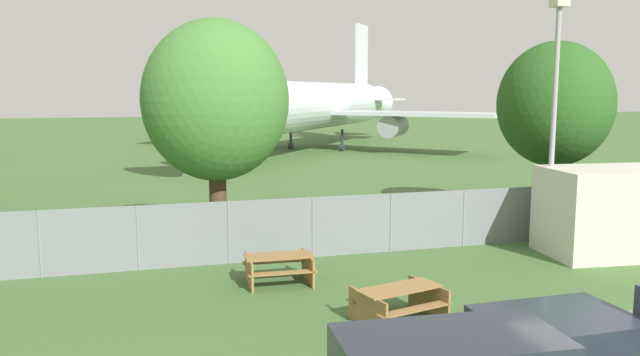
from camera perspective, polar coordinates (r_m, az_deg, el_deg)
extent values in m
cylinder|color=gray|center=(18.51, -24.23, -5.53)|extent=(0.07, 0.07, 1.86)
cylinder|color=gray|center=(18.30, -16.30, -5.30)|extent=(0.07, 0.07, 1.86)
cylinder|color=gray|center=(18.44, -8.34, -4.95)|extent=(0.07, 0.07, 1.86)
cylinder|color=gray|center=(18.93, -0.66, -4.54)|extent=(0.07, 0.07, 1.86)
cylinder|color=gray|center=(19.74, 6.51, -4.07)|extent=(0.07, 0.07, 1.86)
cylinder|color=gray|center=(20.82, 13.01, -3.59)|extent=(0.07, 0.07, 1.86)
cylinder|color=gray|center=(22.15, 18.80, -3.13)|extent=(0.07, 0.07, 1.86)
cylinder|color=gray|center=(23.68, 23.88, -2.69)|extent=(0.07, 0.07, 1.86)
cube|color=slate|center=(19.74, 6.51, -4.07)|extent=(56.00, 0.01, 1.86)
cylinder|color=silver|center=(52.15, -0.99, 6.61)|extent=(21.47, 26.33, 3.97)
cone|color=silver|center=(37.00, -11.23, 5.92)|extent=(5.57, 5.57, 3.97)
cone|color=silver|center=(68.68, 4.68, 6.91)|extent=(5.85, 6.11, 3.57)
cube|color=silver|center=(50.94, 8.86, 5.82)|extent=(12.52, 12.62, 0.30)
cylinder|color=#939399|center=(51.82, 6.73, 4.74)|extent=(3.59, 3.92, 1.79)
cube|color=silver|center=(57.42, -8.55, 6.05)|extent=(13.88, 10.34, 0.30)
cylinder|color=#939399|center=(56.78, -6.56, 5.02)|extent=(3.59, 3.92, 1.79)
cube|color=silver|center=(65.47, 3.83, 11.21)|extent=(2.36, 2.98, 5.95)
cube|color=silver|center=(65.17, 3.73, 7.21)|extent=(8.86, 7.83, 0.20)
cylinder|color=#2D2D33|center=(43.45, -5.95, 2.47)|extent=(0.24, 0.24, 1.83)
cylinder|color=#2D2D33|center=(43.52, -5.93, 1.64)|extent=(0.58, 0.63, 0.56)
cylinder|color=#2D2D33|center=(52.85, 2.04, 3.48)|extent=(0.24, 0.24, 1.83)
cylinder|color=#2D2D33|center=(52.90, 2.03, 2.79)|extent=(0.58, 0.63, 0.56)
cylinder|color=#2D2D33|center=(54.62, -2.69, 3.62)|extent=(0.24, 0.24, 1.83)
cylinder|color=#2D2D33|center=(54.67, -2.68, 2.95)|extent=(0.58, 0.63, 0.56)
cube|color=beige|center=(21.39, 25.86, -2.75)|extent=(4.94, 2.99, 2.70)
cube|color=olive|center=(13.96, 7.26, -9.98)|extent=(2.00, 1.19, 0.04)
cube|color=olive|center=(14.48, 5.87, -10.54)|extent=(1.88, 0.73, 0.04)
cube|color=olive|center=(13.64, 8.69, -11.77)|extent=(1.88, 0.73, 0.04)
cube|color=olive|center=(14.58, 9.89, -10.78)|extent=(0.40, 1.37, 0.74)
cube|color=olive|center=(13.62, 4.37, -12.05)|extent=(0.40, 1.37, 0.74)
cube|color=olive|center=(16.50, -3.79, -7.11)|extent=(1.80, 0.83, 0.04)
cube|color=olive|center=(17.11, -4.10, -7.61)|extent=(1.78, 0.35, 0.04)
cube|color=olive|center=(16.05, -3.43, -8.66)|extent=(1.78, 0.35, 0.04)
cube|color=olive|center=(16.74, -1.11, -8.19)|extent=(0.12, 1.40, 0.74)
cube|color=olive|center=(16.49, -6.49, -8.49)|extent=(0.12, 1.40, 0.74)
cylinder|color=#4C3823|center=(25.89, 20.35, -0.73)|extent=(0.52, 0.52, 2.69)
ellipsoid|color=#28561E|center=(25.63, 20.69, 6.34)|extent=(4.35, 4.35, 4.78)
cylinder|color=#4C3823|center=(19.31, -9.29, -2.84)|extent=(0.53, 0.53, 2.89)
ellipsoid|color=#427A33|center=(18.97, -9.51, 7.01)|extent=(4.38, 4.38, 4.81)
cylinder|color=black|center=(13.04, 23.92, -13.90)|extent=(0.64, 0.20, 0.64)
cube|color=#232833|center=(11.19, 20.83, -12.82)|extent=(2.47, 1.73, 0.50)
cylinder|color=#99999E|center=(20.78, 20.53, 4.01)|extent=(0.16, 0.16, 7.55)
cube|color=beige|center=(20.92, 21.07, 14.88)|extent=(0.44, 0.44, 0.36)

